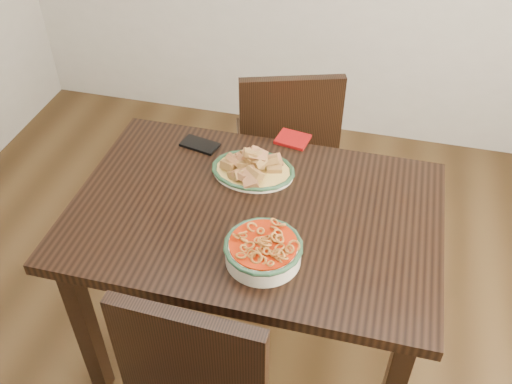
% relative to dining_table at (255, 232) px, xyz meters
% --- Properties ---
extents(floor, '(3.50, 3.50, 0.00)m').
position_rel_dining_table_xyz_m(floor, '(-0.01, -0.13, -0.65)').
color(floor, '#342210').
rests_on(floor, ground).
extents(dining_table, '(1.19, 0.80, 0.75)m').
position_rel_dining_table_xyz_m(dining_table, '(0.00, 0.00, 0.00)').
color(dining_table, black).
rests_on(dining_table, ground).
extents(chair_far, '(0.53, 0.53, 0.89)m').
position_rel_dining_table_xyz_m(chair_far, '(-0.04, 0.72, -0.15)').
color(chair_far, black).
rests_on(chair_far, ground).
extents(fish_plate, '(0.28, 0.22, 0.11)m').
position_rel_dining_table_xyz_m(fish_plate, '(-0.05, 0.18, 0.14)').
color(fish_plate, beige).
rests_on(fish_plate, dining_table).
extents(noodle_bowl, '(0.23, 0.23, 0.08)m').
position_rel_dining_table_xyz_m(noodle_bowl, '(0.08, -0.20, 0.14)').
color(noodle_bowl, beige).
rests_on(noodle_bowl, dining_table).
extents(smartphone, '(0.15, 0.10, 0.01)m').
position_rel_dining_table_xyz_m(smartphone, '(-0.28, 0.29, 0.10)').
color(smartphone, black).
rests_on(smartphone, dining_table).
extents(napkin, '(0.13, 0.12, 0.01)m').
position_rel_dining_table_xyz_m(napkin, '(0.04, 0.40, 0.11)').
color(napkin, maroon).
rests_on(napkin, dining_table).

